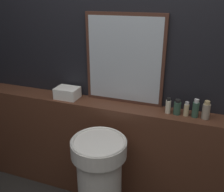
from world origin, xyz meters
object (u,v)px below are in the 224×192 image
(mirror, at_px, (124,60))
(lotion_bottle, at_px, (186,109))
(pedestal_sink, at_px, (100,184))
(hand_soap_bottle, at_px, (206,111))
(conditioner_bottle, at_px, (177,107))
(towel_stack, at_px, (67,93))
(body_wash_bottle, at_px, (196,109))
(shampoo_bottle, at_px, (168,106))

(mirror, height_order, lotion_bottle, mirror)
(pedestal_sink, height_order, hand_soap_bottle, hand_soap_bottle)
(mirror, distance_m, conditioner_bottle, 0.55)
(mirror, height_order, hand_soap_bottle, mirror)
(towel_stack, height_order, body_wash_bottle, body_wash_bottle)
(lotion_bottle, distance_m, body_wash_bottle, 0.07)
(conditioner_bottle, bearing_deg, towel_stack, 180.00)
(pedestal_sink, xyz_separation_m, body_wash_bottle, (0.61, 0.38, 0.56))
(pedestal_sink, relative_size, conditioner_bottle, 7.07)
(mirror, relative_size, shampoo_bottle, 5.76)
(towel_stack, height_order, lotion_bottle, lotion_bottle)
(mirror, bearing_deg, hand_soap_bottle, -7.84)
(pedestal_sink, xyz_separation_m, lotion_bottle, (0.55, 0.38, 0.55))
(mirror, bearing_deg, towel_stack, -169.54)
(towel_stack, height_order, shampoo_bottle, shampoo_bottle)
(towel_stack, distance_m, body_wash_bottle, 1.06)
(shampoo_bottle, xyz_separation_m, hand_soap_bottle, (0.27, 0.00, 0.01))
(mirror, relative_size, hand_soap_bottle, 5.20)
(mirror, relative_size, body_wash_bottle, 5.09)
(mirror, distance_m, hand_soap_bottle, 0.72)
(lotion_bottle, height_order, hand_soap_bottle, hand_soap_bottle)
(hand_soap_bottle, bearing_deg, conditioner_bottle, 180.00)
(shampoo_bottle, relative_size, hand_soap_bottle, 0.90)
(lotion_bottle, bearing_deg, pedestal_sink, -144.91)
(conditioner_bottle, height_order, lotion_bottle, conditioner_bottle)
(shampoo_bottle, height_order, hand_soap_bottle, hand_soap_bottle)
(pedestal_sink, xyz_separation_m, mirror, (0.03, 0.47, 0.85))
(lotion_bottle, distance_m, hand_soap_bottle, 0.14)
(pedestal_sink, relative_size, hand_soap_bottle, 6.13)
(lotion_bottle, relative_size, body_wash_bottle, 0.79)
(shampoo_bottle, bearing_deg, lotion_bottle, 0.00)
(body_wash_bottle, bearing_deg, mirror, 171.19)
(pedestal_sink, bearing_deg, hand_soap_bottle, 29.34)
(hand_soap_bottle, bearing_deg, body_wash_bottle, 180.00)
(shampoo_bottle, distance_m, conditioner_bottle, 0.07)
(lotion_bottle, bearing_deg, shampoo_bottle, 180.00)
(pedestal_sink, height_order, mirror, mirror)
(towel_stack, relative_size, shampoo_bottle, 1.58)
(pedestal_sink, bearing_deg, mirror, 86.05)
(mirror, relative_size, lotion_bottle, 6.48)
(mirror, distance_m, shampoo_bottle, 0.49)
(mirror, distance_m, body_wash_bottle, 0.66)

